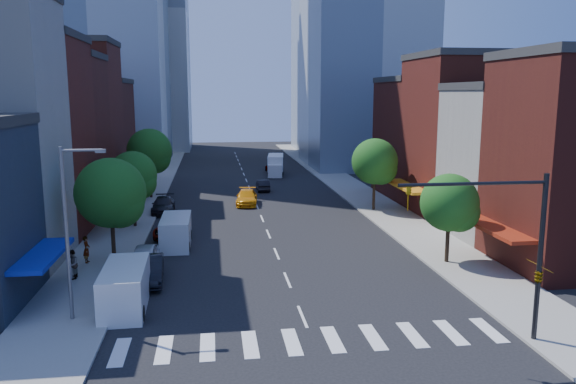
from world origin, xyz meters
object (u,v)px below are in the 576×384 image
at_px(taxi, 247,197).
at_px(traffic_car_far, 272,167).
at_px(parked_car_second, 149,270).
at_px(cargo_van_far, 176,232).
at_px(parked_car_rear, 163,205).
at_px(box_truck, 276,166).
at_px(parked_car_third, 172,227).
at_px(parked_car_front, 144,258).
at_px(pedestrian_near, 87,249).
at_px(traffic_car_oncoming, 263,185).
at_px(pedestrian_far, 72,265).
at_px(cargo_van_near, 125,289).

relative_size(taxi, traffic_car_far, 1.29).
xyz_separation_m(parked_car_second, cargo_van_far, (1.19, 8.29, 0.34)).
xyz_separation_m(parked_car_rear, box_truck, (14.05, 24.47, 0.60)).
bearing_deg(parked_car_third, box_truck, 76.58).
height_order(parked_car_front, box_truck, box_truck).
bearing_deg(pedestrian_near, box_truck, -23.57).
bearing_deg(traffic_car_oncoming, parked_car_third, 65.60).
bearing_deg(parked_car_second, pedestrian_far, 166.65).
height_order(parked_car_front, cargo_van_far, cargo_van_far).
xyz_separation_m(cargo_van_near, traffic_car_far, (13.86, 53.78, -0.49)).
height_order(cargo_van_near, pedestrian_far, cargo_van_near).
relative_size(cargo_van_far, traffic_car_far, 1.32).
xyz_separation_m(box_truck, pedestrian_near, (-17.90, -41.35, -0.28)).
bearing_deg(traffic_car_far, pedestrian_far, 67.92).
height_order(parked_car_third, traffic_car_oncoming, parked_car_third).
bearing_deg(traffic_car_far, taxi, 76.07).
relative_size(traffic_car_far, box_truck, 0.56).
relative_size(parked_car_second, taxi, 0.93).
relative_size(cargo_van_far, pedestrian_near, 2.91).
relative_size(cargo_van_far, taxi, 1.03).
relative_size(parked_car_second, traffic_car_far, 1.19).
distance_m(cargo_van_far, traffic_car_far, 42.74).
bearing_deg(traffic_car_oncoming, pedestrian_near, 62.19).
bearing_deg(pedestrian_near, parked_car_third, -36.58).
height_order(cargo_van_near, box_truck, box_truck).
relative_size(traffic_car_oncoming, pedestrian_near, 2.19).
relative_size(box_truck, pedestrian_far, 3.94).
bearing_deg(traffic_car_far, parked_car_rear, 61.88).
relative_size(parked_car_third, cargo_van_far, 0.97).
relative_size(pedestrian_near, pedestrian_far, 1.00).
bearing_deg(parked_car_second, parked_car_third, 83.49).
xyz_separation_m(cargo_van_near, traffic_car_oncoming, (11.00, 37.17, -0.52)).
relative_size(parked_car_second, pedestrian_near, 2.63).
relative_size(parked_car_third, traffic_car_far, 1.28).
bearing_deg(cargo_van_near, cargo_van_far, 79.62).
distance_m(parked_car_front, parked_car_rear, 18.55).
relative_size(parked_car_rear, traffic_car_far, 1.28).
relative_size(parked_car_second, traffic_car_oncoming, 1.20).
distance_m(taxi, box_truck, 22.15).
relative_size(parked_car_front, parked_car_third, 0.89).
distance_m(parked_car_second, traffic_car_far, 51.04).
bearing_deg(traffic_car_oncoming, cargo_van_near, 73.35).
distance_m(parked_car_second, cargo_van_far, 8.39).
height_order(taxi, pedestrian_far, pedestrian_far).
xyz_separation_m(box_truck, pedestrian_far, (-18.05, -44.87, -0.28)).
bearing_deg(parked_car_third, parked_car_front, -91.27).
bearing_deg(parked_car_second, cargo_van_far, 78.72).
xyz_separation_m(parked_car_rear, cargo_van_far, (2.00, -12.97, 0.38)).
distance_m(traffic_car_oncoming, box_truck, 13.37).
bearing_deg(cargo_van_far, pedestrian_far, -128.72).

